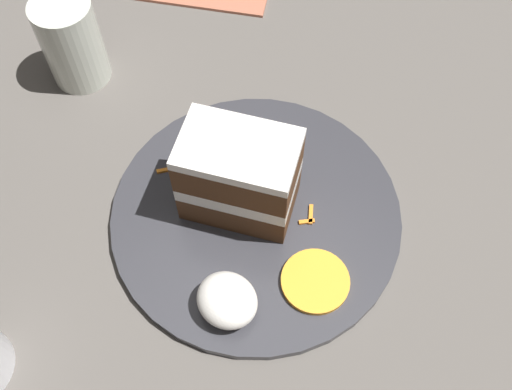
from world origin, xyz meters
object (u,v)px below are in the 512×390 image
Objects in this scene: drinking_glass at (73,46)px; orange_garnish at (315,281)px; cream_dollop at (227,300)px; cake_slice at (239,176)px; plate at (256,215)px.

orange_garnish is at bearing 174.48° from drinking_glass.
orange_garnish is at bearing -123.09° from cream_dollop.
orange_garnish is at bearing -125.06° from cake_slice.
orange_garnish reaches higher than plate.
orange_garnish is (-0.05, -0.07, -0.02)m from cream_dollop.
plate is 0.11m from cream_dollop.
drinking_glass is at bearing -5.52° from orange_garnish.
orange_garnish is (-0.11, 0.02, -0.05)m from cake_slice.
cream_dollop is at bearing 56.91° from orange_garnish.
plate is 2.81× the size of drinking_glass.
cake_slice reaches higher than drinking_glass.
drinking_glass is at bearing -2.99° from plate.
cake_slice is at bearing 176.58° from drinking_glass.
drinking_glass is (0.29, -0.02, 0.04)m from plate.
cream_dollop is 0.88× the size of orange_garnish.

